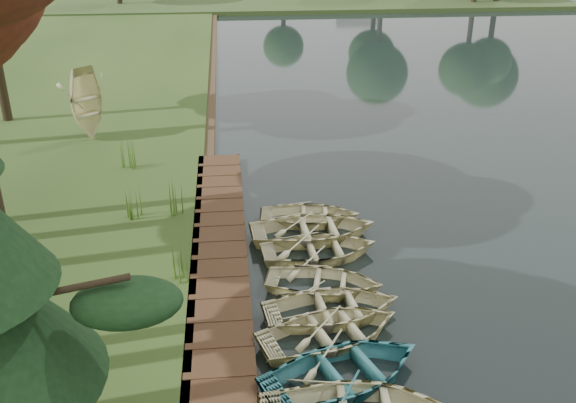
{
  "coord_description": "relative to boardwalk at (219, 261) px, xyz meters",
  "views": [
    {
      "loc": [
        -1.19,
        -15.85,
        9.45
      ],
      "look_at": [
        0.43,
        0.75,
        1.58
      ],
      "focal_mm": 40.0,
      "sensor_mm": 36.0,
      "label": 1
    }
  ],
  "objects": [
    {
      "name": "ground",
      "position": [
        1.6,
        0.0,
        -0.15
      ],
      "size": [
        300.0,
        300.0,
        0.0
      ],
      "primitive_type": "plane",
      "color": "#3D2F1D"
    },
    {
      "name": "boardwalk",
      "position": [
        0.0,
        0.0,
        0.0
      ],
      "size": [
        1.6,
        16.0,
        0.3
      ],
      "primitive_type": "cube",
      "color": "#3C2617",
      "rests_on": "ground"
    },
    {
      "name": "peninsula",
      "position": [
        9.6,
        50.0,
        0.08
      ],
      "size": [
        50.0,
        14.0,
        0.45
      ],
      "primitive_type": "cube",
      "color": "#30441E",
      "rests_on": "ground"
    },
    {
      "name": "rowboat_1",
      "position": [
        2.66,
        -5.25,
        0.28
      ],
      "size": [
        4.38,
        3.76,
        0.77
      ],
      "primitive_type": "imported",
      "rotation": [
        0.0,
        0.0,
        1.92
      ],
      "color": "teal",
      "rests_on": "water"
    },
    {
      "name": "rowboat_2",
      "position": [
        2.59,
        -3.8,
        0.26
      ],
      "size": [
        4.06,
        3.39,
        0.72
      ],
      "primitive_type": "imported",
      "rotation": [
        0.0,
        0.0,
        1.86
      ],
      "color": "beige",
      "rests_on": "water"
    },
    {
      "name": "rowboat_3",
      "position": [
        2.78,
        -2.86,
        0.26
      ],
      "size": [
        3.73,
        2.86,
        0.72
      ],
      "primitive_type": "imported",
      "rotation": [
        0.0,
        0.0,
        1.69
      ],
      "color": "beige",
      "rests_on": "water"
    },
    {
      "name": "rowboat_4",
      "position": [
        2.75,
        -1.63,
        0.22
      ],
      "size": [
        3.55,
        2.91,
        0.64
      ],
      "primitive_type": "imported",
      "rotation": [
        0.0,
        0.0,
        1.32
      ],
      "color": "beige",
      "rests_on": "water"
    },
    {
      "name": "rowboat_5",
      "position": [
        2.88,
        0.11,
        0.25
      ],
      "size": [
        3.59,
        2.7,
        0.7
      ],
      "primitive_type": "imported",
      "rotation": [
        0.0,
        0.0,
        1.66
      ],
      "color": "beige",
      "rests_on": "water"
    },
    {
      "name": "rowboat_6",
      "position": [
        2.85,
        1.26,
        0.3
      ],
      "size": [
        4.02,
        2.99,
        0.8
      ],
      "primitive_type": "imported",
      "rotation": [
        0.0,
        0.0,
        1.64
      ],
      "color": "beige",
      "rests_on": "water"
    },
    {
      "name": "rowboat_7",
      "position": [
        2.89,
        2.34,
        0.23
      ],
      "size": [
        3.4,
        2.59,
        0.66
      ],
      "primitive_type": "imported",
      "rotation": [
        0.0,
        0.0,
        1.47
      ],
      "color": "beige",
      "rests_on": "water"
    },
    {
      "name": "stored_rowboat",
      "position": [
        -5.37,
        10.37,
        0.47
      ],
      "size": [
        3.75,
        3.74,
        0.64
      ],
      "primitive_type": "imported",
      "rotation": [
        3.14,
        0.0,
        0.79
      ],
      "color": "beige",
      "rests_on": "bank"
    },
    {
      "name": "reeds_0",
      "position": [
        -1.0,
        -1.04,
        0.61
      ],
      "size": [
        0.6,
        0.6,
        0.93
      ],
      "primitive_type": "cone",
      "color": "#3F661E",
      "rests_on": "bank"
    },
    {
      "name": "reeds_1",
      "position": [
        -2.65,
        2.75,
        0.63
      ],
      "size": [
        0.6,
        0.6,
        0.95
      ],
      "primitive_type": "cone",
      "color": "#3F661E",
      "rests_on": "bank"
    },
    {
      "name": "reeds_2",
      "position": [
        -1.4,
        2.88,
        0.72
      ],
      "size": [
        0.6,
        0.6,
        1.13
      ],
      "primitive_type": "cone",
      "color": "#3F661E",
      "rests_on": "bank"
    },
    {
      "name": "reeds_3",
      "position": [
        -3.36,
        7.01,
        0.72
      ],
      "size": [
        0.6,
        0.6,
        1.14
      ],
      "primitive_type": "cone",
      "color": "#3F661E",
      "rests_on": "bank"
    }
  ]
}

